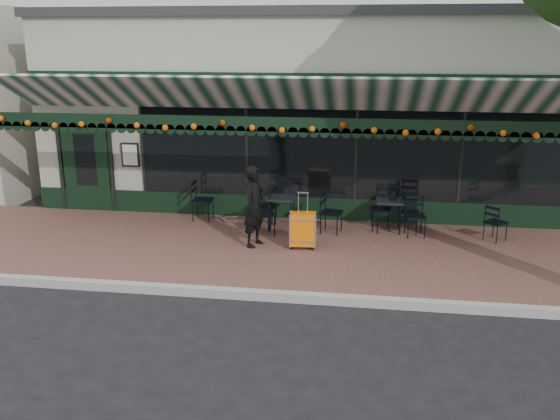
# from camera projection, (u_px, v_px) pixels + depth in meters

# --- Properties ---
(ground) EXTENTS (80.00, 80.00, 0.00)m
(ground) POSITION_uv_depth(u_px,v_px,m) (261.00, 297.00, 9.63)
(ground) COLOR black
(ground) RESTS_ON ground
(sidewalk) EXTENTS (18.00, 4.00, 0.15)m
(sidewalk) POSITION_uv_depth(u_px,v_px,m) (279.00, 251.00, 11.51)
(sidewalk) COLOR brown
(sidewalk) RESTS_ON ground
(curb) EXTENTS (18.00, 0.16, 0.15)m
(curb) POSITION_uv_depth(u_px,v_px,m) (260.00, 295.00, 9.53)
(curb) COLOR #9E9E99
(curb) RESTS_ON ground
(restaurant_building) EXTENTS (12.00, 9.60, 4.50)m
(restaurant_building) POSITION_uv_depth(u_px,v_px,m) (309.00, 105.00, 16.44)
(restaurant_building) COLOR #A5A38F
(restaurant_building) RESTS_ON ground
(woman) EXTENTS (0.55, 0.67, 1.59)m
(woman) POSITION_uv_depth(u_px,v_px,m) (255.00, 206.00, 11.38)
(woman) COLOR black
(woman) RESTS_ON sidewalk
(suitcase) EXTENTS (0.51, 0.31, 1.11)m
(suitcase) POSITION_uv_depth(u_px,v_px,m) (303.00, 230.00, 11.34)
(suitcase) COLOR orange
(suitcase) RESTS_ON sidewalk
(cafe_table_a) EXTENTS (0.54, 0.54, 0.67)m
(cafe_table_a) POSITION_uv_depth(u_px,v_px,m) (389.00, 203.00, 12.31)
(cafe_table_a) COLOR black
(cafe_table_a) RESTS_ON sidewalk
(cafe_table_b) EXTENTS (0.56, 0.56, 0.70)m
(cafe_table_b) POSITION_uv_depth(u_px,v_px,m) (281.00, 200.00, 12.45)
(cafe_table_b) COLOR black
(cafe_table_b) RESTS_ON sidewalk
(chair_a_left) EXTENTS (0.45, 0.45, 0.85)m
(chair_a_left) POSITION_uv_depth(u_px,v_px,m) (381.00, 210.00, 12.45)
(chair_a_left) COLOR black
(chair_a_left) RESTS_ON sidewalk
(chair_a_right) EXTENTS (0.45, 0.45, 0.82)m
(chair_a_right) POSITION_uv_depth(u_px,v_px,m) (409.00, 213.00, 12.26)
(chair_a_right) COLOR black
(chair_a_right) RESTS_ON sidewalk
(chair_a_front) EXTENTS (0.46, 0.46, 0.82)m
(chair_a_front) POSITION_uv_depth(u_px,v_px,m) (416.00, 217.00, 12.02)
(chair_a_front) COLOR black
(chair_a_front) RESTS_ON sidewalk
(chair_a_extra) EXTENTS (0.53, 0.53, 0.75)m
(chair_a_extra) POSITION_uv_depth(u_px,v_px,m) (496.00, 223.00, 11.76)
(chair_a_extra) COLOR black
(chair_a_extra) RESTS_ON sidewalk
(chair_b_left) EXTENTS (0.49, 0.49, 0.87)m
(chair_b_left) POSITION_uv_depth(u_px,v_px,m) (265.00, 207.00, 12.65)
(chair_b_left) COLOR black
(chair_b_left) RESTS_ON sidewalk
(chair_b_right) EXTENTS (0.51, 0.51, 0.85)m
(chair_b_right) POSITION_uv_depth(u_px,v_px,m) (331.00, 213.00, 12.24)
(chair_b_right) COLOR black
(chair_b_right) RESTS_ON sidewalk
(chair_b_front) EXTENTS (0.57, 0.57, 0.86)m
(chair_b_front) POSITION_uv_depth(u_px,v_px,m) (264.00, 215.00, 12.11)
(chair_b_front) COLOR black
(chair_b_front) RESTS_ON sidewalk
(chair_solo) EXTENTS (0.45, 0.45, 0.89)m
(chair_solo) POSITION_uv_depth(u_px,v_px,m) (203.00, 201.00, 13.10)
(chair_solo) COLOR black
(chair_solo) RESTS_ON sidewalk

